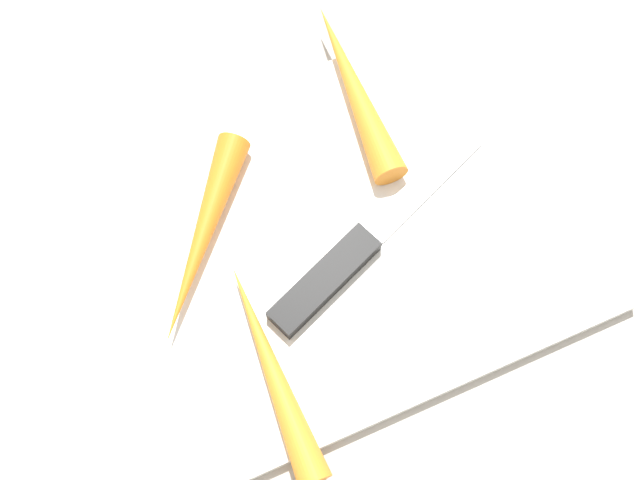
# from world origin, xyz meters

# --- Properties ---
(ground_plane) EXTENTS (1.40, 1.40, 0.00)m
(ground_plane) POSITION_xyz_m (0.00, 0.00, 0.00)
(ground_plane) COLOR #ADA8A0
(cutting_board) EXTENTS (0.36, 0.26, 0.01)m
(cutting_board) POSITION_xyz_m (0.00, 0.00, 0.01)
(cutting_board) COLOR white
(cutting_board) RESTS_ON ground_plane
(knife) EXTENTS (0.19, 0.09, 0.01)m
(knife) POSITION_xyz_m (-0.00, 0.03, 0.02)
(knife) COLOR #B7B7BC
(knife) RESTS_ON cutting_board
(carrot_medium) EXTENTS (0.11, 0.13, 0.02)m
(carrot_medium) POSITION_xyz_m (0.08, -0.03, 0.02)
(carrot_medium) COLOR orange
(carrot_medium) RESTS_ON cutting_board
(carrot_shortest) EXTENTS (0.04, 0.15, 0.03)m
(carrot_shortest) POSITION_xyz_m (-0.07, -0.09, 0.02)
(carrot_shortest) COLOR orange
(carrot_shortest) RESTS_ON cutting_board
(carrot_longest) EXTENTS (0.03, 0.15, 0.02)m
(carrot_longest) POSITION_xyz_m (0.07, 0.07, 0.02)
(carrot_longest) COLOR orange
(carrot_longest) RESTS_ON cutting_board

